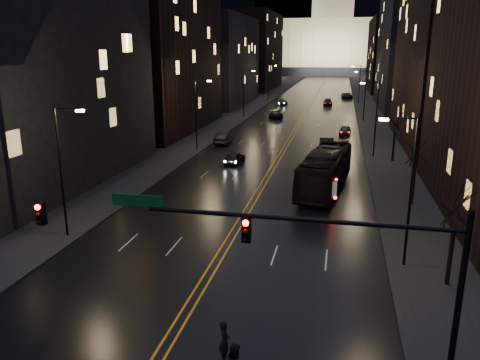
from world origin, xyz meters
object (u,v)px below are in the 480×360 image
Objects in this scene: traffic_signal at (308,247)px; pedestrian_a at (224,341)px; bus at (326,170)px; receding_car_a at (326,144)px; oncoming_car_b at (224,138)px; oncoming_car_a at (235,158)px.

pedestrian_a is at bearing -169.04° from traffic_signal.
bus is 26.19m from pedestrian_a.
bus reaches higher than receding_car_a.
oncoming_car_b is (-14.32, 19.11, -1.04)m from bus.
bus reaches higher than pedestrian_a.
traffic_signal is 1.32× the size of bus.
oncoming_car_a is 0.82× the size of receding_car_a.
receding_car_a is (9.89, 9.35, 0.12)m from oncoming_car_a.
oncoming_car_b is at bearing 107.95° from traffic_signal.
traffic_signal is at bearing 111.57° from oncoming_car_a.
traffic_signal is 5.29m from pedestrian_a.
traffic_signal is 3.64× the size of oncoming_car_b.
traffic_signal reaches higher than bus.
pedestrian_a is at bearing -89.24° from bus.
oncoming_car_a is at bearing -12.80° from pedestrian_a.
bus is at bearing 90.19° from traffic_signal.
bus is 3.20× the size of oncoming_car_a.
traffic_signal is 4.23× the size of oncoming_car_a.
traffic_signal reaches higher than pedestrian_a.
receding_car_a is (-0.45, 17.36, -1.01)m from bus.
traffic_signal is 3.49× the size of receding_car_a.
bus reaches higher than oncoming_car_a.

